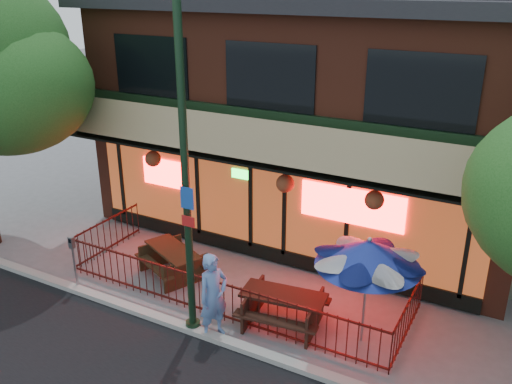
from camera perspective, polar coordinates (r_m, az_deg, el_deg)
ground at (r=12.67m, az=-5.56°, el=-13.23°), size 80.00×80.00×0.00m
curb at (r=12.30m, az=-6.91°, el=-14.13°), size 80.00×0.25×0.12m
restaurant_building at (r=17.02m, az=7.55°, el=10.96°), size 12.96×9.49×8.05m
patio_fence at (r=12.67m, az=-4.39°, el=-9.76°), size 8.44×2.62×1.00m
street_light at (r=10.87m, az=-7.32°, el=-0.53°), size 0.43×0.32×7.00m
picnic_table_left at (r=14.23m, az=-8.73°, el=-6.87°), size 2.15×1.95×0.75m
picnic_table_right at (r=12.19m, az=2.90°, el=-11.75°), size 2.02×1.65×0.79m
patio_umbrella at (r=11.11m, az=11.77°, el=-6.35°), size 2.14×2.14×2.45m
pedestrian at (r=11.64m, az=-4.50°, el=-10.89°), size 0.69×0.83×1.95m
parking_meter_near at (r=13.94m, az=-18.69°, el=-6.23°), size 0.13×0.11×1.44m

